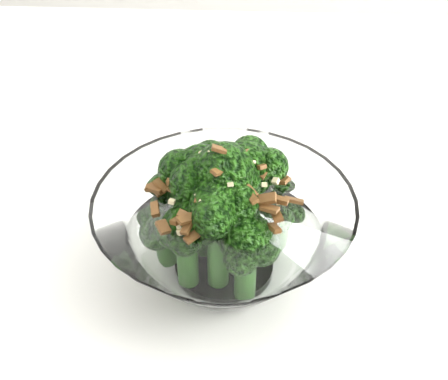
# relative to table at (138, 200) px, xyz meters

# --- Properties ---
(table) EXTENTS (1.31, 0.97, 0.75)m
(table) POSITION_rel_table_xyz_m (0.00, 0.00, 0.00)
(table) COLOR white
(table) RESTS_ON ground
(broccoli_dish) EXTENTS (0.21, 0.21, 0.14)m
(broccoli_dish) POSITION_rel_table_xyz_m (0.13, -0.15, 0.12)
(broccoli_dish) COLOR white
(broccoli_dish) RESTS_ON table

